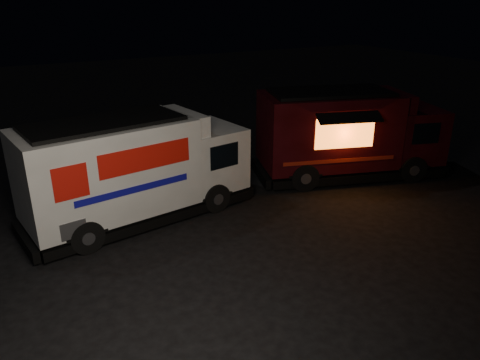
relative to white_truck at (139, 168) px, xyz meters
The scene contains 3 objects.
ground 3.73m from the white_truck, 77.85° to the right, with size 80.00×80.00×0.00m, color black.
white_truck is the anchor object (origin of this frame).
red_truck 7.98m from the white_truck, ahead, with size 7.02×2.58×3.27m, color #380A10, non-canonical shape.
Camera 1 is at (-4.21, -9.70, 6.50)m, focal length 35.00 mm.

